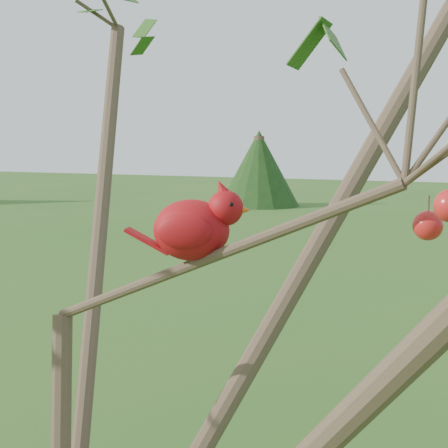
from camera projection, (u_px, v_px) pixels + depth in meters
name	position (u px, v px, depth m)	size (l,w,h in m)	color
crabapple_tree	(44.00, 228.00, 1.04)	(2.35, 2.05, 2.95)	#3B2A20
cardinal	(196.00, 227.00, 1.04)	(0.19, 0.12, 0.14)	#9D0D13
distant_trees	(409.00, 167.00, 21.40)	(39.40, 12.65, 3.22)	#3B2A20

